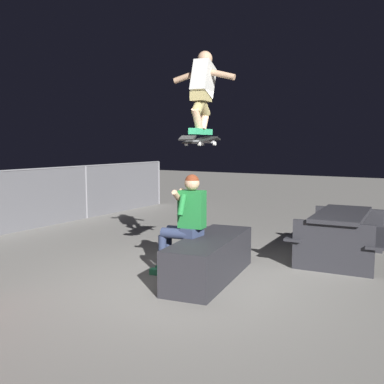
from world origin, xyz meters
The scene contains 7 objects.
ground_plane centered at (0.00, 0.00, 0.00)m, with size 40.00×40.00×0.00m, color gray.
ledge_box_main centered at (0.29, -0.17, 0.28)m, with size 1.91×0.61×0.56m, color #28282D.
person_sitting_on_ledge centered at (0.21, 0.19, 0.79)m, with size 0.60×0.78×1.39m.
skateboard centered at (0.43, 0.06, 1.84)m, with size 1.04×0.34×0.13m.
skater_airborne centered at (0.48, 0.06, 2.53)m, with size 0.63×0.89×1.12m.
kicker_ramp centered at (2.13, 0.60, 0.05)m, with size 1.31×1.16×0.32m.
picnic_table_back centered at (2.16, -1.44, 0.50)m, with size 1.79×1.46×0.75m.
Camera 1 is at (-4.80, -2.98, 1.80)m, focal length 41.80 mm.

